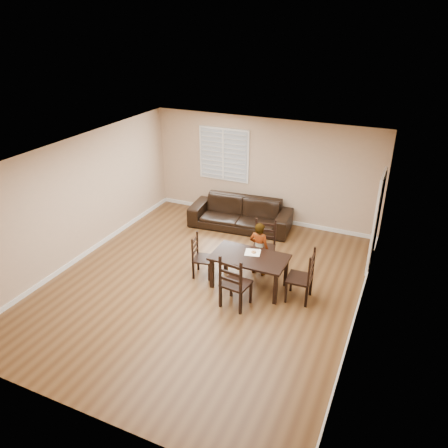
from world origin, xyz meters
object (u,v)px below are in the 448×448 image
(chair_left, at_px, (198,257))
(donut, at_px, (254,252))
(chair_far, at_px, (232,286))
(dining_table, at_px, (249,260))
(chair_right, at_px, (306,279))
(sofa, at_px, (240,214))
(child, at_px, (259,249))
(chair_near, at_px, (265,245))

(chair_left, distance_m, donut, 1.20)
(chair_far, bearing_deg, dining_table, -84.54)
(donut, bearing_deg, chair_left, -170.95)
(dining_table, xyz_separation_m, chair_right, (1.15, 0.00, -0.12))
(sofa, bearing_deg, chair_far, -75.36)
(donut, height_order, sofa, sofa)
(child, bearing_deg, chair_right, 161.07)
(donut, bearing_deg, sofa, 117.97)
(chair_far, relative_size, donut, 11.53)
(child, xyz_separation_m, donut, (0.02, -0.37, 0.13))
(chair_left, bearing_deg, child, -75.03)
(chair_far, xyz_separation_m, sofa, (-1.17, 3.25, -0.12))
(chair_right, relative_size, donut, 11.23)
(dining_table, relative_size, chair_near, 1.41)
(chair_left, relative_size, sofa, 0.36)
(chair_near, xyz_separation_m, chair_far, (0.00, -1.77, 0.02))
(chair_near, height_order, donut, chair_near)
(chair_far, bearing_deg, chair_right, -138.45)
(chair_far, distance_m, donut, 1.00)
(chair_right, height_order, child, child)
(chair_left, bearing_deg, chair_right, -100.67)
(chair_near, bearing_deg, chair_left, -149.65)
(chair_far, relative_size, sofa, 0.43)
(child, bearing_deg, dining_table, 95.86)
(chair_far, bearing_deg, sofa, -63.36)
(dining_table, distance_m, child, 0.54)
(chair_left, distance_m, chair_right, 2.28)
(chair_right, bearing_deg, chair_left, -92.27)
(chair_near, relative_size, chair_far, 0.96)
(chair_left, relative_size, donut, 9.71)
(chair_right, xyz_separation_m, sofa, (-2.34, 2.45, -0.11))
(dining_table, height_order, chair_right, chair_right)
(chair_right, xyz_separation_m, donut, (-1.13, 0.17, 0.23))
(dining_table, xyz_separation_m, chair_near, (-0.02, 0.96, -0.13))
(child, height_order, sofa, child)
(donut, bearing_deg, chair_right, -8.36)
(chair_right, height_order, donut, chair_right)
(chair_near, bearing_deg, donut, -98.14)
(dining_table, relative_size, child, 1.26)
(child, height_order, donut, child)
(dining_table, xyz_separation_m, child, (0.00, 0.54, -0.01))
(chair_left, bearing_deg, sofa, -9.65)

